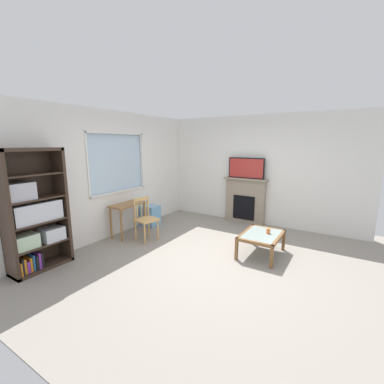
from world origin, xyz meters
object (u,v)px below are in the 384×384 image
Objects in this scene: plastic_drawer_unit at (150,215)px; fireplace at (245,200)px; sippy_cup at (268,231)px; desk_under_window at (128,210)px; tv at (246,168)px; wooden_chair at (145,219)px; coffee_table at (261,237)px; bookshelf at (34,215)px.

plastic_drawer_unit is 0.44× the size of fireplace.
plastic_drawer_unit is 2.96m from sippy_cup.
desk_under_window reaches higher than sippy_cup.
tv is (2.25, -1.85, 0.83)m from desk_under_window.
wooden_chair reaches higher than plastic_drawer_unit.
wooden_chair is 0.99× the size of tv.
fireplace is 1.27× the size of coffee_table.
bookshelf is 2.14× the size of tv.
wooden_chair reaches higher than desk_under_window.
desk_under_window is at bearing 88.58° from wooden_chair.
bookshelf is at bearing 161.43° from wooden_chair.
bookshelf is 2.01m from wooden_chair.
wooden_chair is 2.79m from tv.
desk_under_window is 2.87m from coffee_table.
desk_under_window is 0.70× the size of fireplace.
bookshelf reaches higher than coffee_table.
plastic_drawer_unit is 2.87m from coffee_table.
fireplace is 1.98m from coffee_table.
wooden_chair is (1.86, -0.63, -0.43)m from bookshelf.
desk_under_window is at bearing -176.32° from plastic_drawer_unit.
bookshelf is at bearing 176.61° from desk_under_window.
plastic_drawer_unit is 2.44m from fireplace.
fireplace is 1.95m from sippy_cup.
wooden_chair is (-0.01, -0.51, -0.12)m from desk_under_window.
fireplace is (2.27, -1.85, -0.00)m from desk_under_window.
plastic_drawer_unit is 5.61× the size of sippy_cup.
bookshelf reaches higher than plastic_drawer_unit.
tv is at bearing 29.33° from coffee_table.
bookshelf is 2.16× the size of coffee_table.
bookshelf is 2.73m from plastic_drawer_unit.
wooden_chair is at bearing 103.83° from coffee_table.
wooden_chair is at bearing 105.22° from sippy_cup.
tv reaches higher than sippy_cup.
bookshelf is at bearing 129.76° from coffee_table.
bookshelf reaches higher than tv.
sippy_cup is (-1.62, -1.05, -0.96)m from tv.
tv is (1.47, -1.90, 1.16)m from plastic_drawer_unit.
bookshelf is 4.60m from fireplace.
desk_under_window is 3.03m from tv.
desk_under_window is 0.53m from wooden_chair.
desk_under_window is 0.89× the size of wooden_chair.
plastic_drawer_unit reaches higher than coffee_table.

